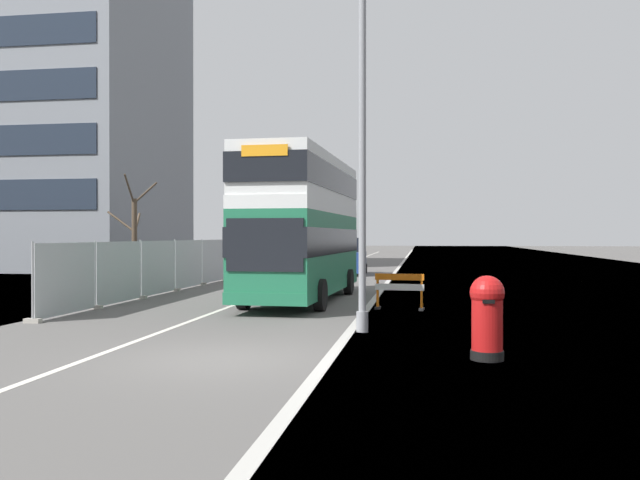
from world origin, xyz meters
The scene contains 9 objects.
ground centered at (0.54, 0.12, -0.05)m, with size 140.00×280.00×0.10m.
double_decker_bus centered at (-0.55, 11.24, 2.71)m, with size 3.00×10.32×5.09m.
lamppost_foreground centered at (2.23, 3.91, 4.15)m, with size 0.29×0.70×8.78m.
red_pillar_postbox centered at (4.87, 0.70, 0.87)m, with size 0.64×0.64×1.58m.
roadworks_barrier centered at (2.95, 8.88, 0.70)m, with size 1.56×0.60×1.13m.
construction_site_fence centered at (-6.59, 14.39, 1.04)m, with size 0.44×20.60×2.17m.
car_oncoming_near centered at (-0.78, 27.28, 1.02)m, with size 2.09×4.40×2.20m.
car_receding_mid centered at (-4.23, 35.53, 1.12)m, with size 2.05×3.97×2.41m.
bare_tree_far_verge_near centered at (-12.10, 22.50, 2.52)m, with size 3.14×2.62×5.65m.
Camera 1 is at (3.68, -12.02, 2.33)m, focal length 37.18 mm.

